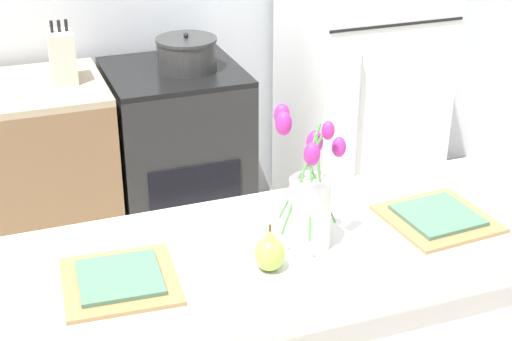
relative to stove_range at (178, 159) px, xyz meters
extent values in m
cube|color=beige|center=(-0.10, -1.60, 0.43)|extent=(1.80, 0.66, 0.03)
cube|color=black|center=(0.00, 0.00, -0.01)|extent=(0.60, 0.60, 0.87)
cube|color=black|center=(0.00, 0.00, 0.44)|extent=(0.60, 0.60, 0.02)
cube|color=black|center=(0.00, -0.30, -0.04)|extent=(0.42, 0.01, 0.29)
cube|color=white|center=(0.95, 0.00, 0.43)|extent=(0.68, 0.64, 1.76)
cube|color=black|center=(0.95, -0.32, 0.64)|extent=(0.67, 0.01, 0.01)
cylinder|color=#B2B5B7|center=(0.76, -0.34, 0.15)|extent=(0.02, 0.02, 0.77)
cylinder|color=silver|center=(-0.04, -1.61, 0.55)|extent=(0.11, 0.11, 0.20)
cylinder|color=#569E4C|center=(-0.01, -1.61, 0.61)|extent=(0.10, 0.01, 0.21)
ellipsoid|color=#B22889|center=(0.03, -1.61, 0.74)|extent=(0.04, 0.04, 0.06)
cylinder|color=#569E4C|center=(-0.04, -1.60, 0.61)|extent=(0.03, 0.04, 0.23)
ellipsoid|color=#B22889|center=(-0.02, -1.59, 0.75)|extent=(0.04, 0.04, 0.06)
cylinder|color=#569E4C|center=(-0.06, -1.59, 0.66)|extent=(0.09, 0.10, 0.29)
ellipsoid|color=#B22889|center=(-0.10, -1.54, 0.82)|extent=(0.04, 0.04, 0.06)
cylinder|color=#569E4C|center=(-0.07, -1.62, 0.66)|extent=(0.11, 0.02, 0.30)
ellipsoid|color=#B22889|center=(-0.13, -1.62, 0.83)|extent=(0.04, 0.04, 0.06)
cylinder|color=#569E4C|center=(-0.05, -1.64, 0.63)|extent=(0.05, 0.11, 0.24)
ellipsoid|color=#B22889|center=(-0.08, -1.69, 0.77)|extent=(0.04, 0.04, 0.06)
cylinder|color=#569E4C|center=(-0.03, -1.63, 0.65)|extent=(0.03, 0.03, 0.29)
ellipsoid|color=#B22889|center=(-0.02, -1.65, 0.80)|extent=(0.03, 0.03, 0.05)
ellipsoid|color=#9EBC47|center=(-0.19, -1.68, 0.50)|extent=(0.08, 0.08, 0.09)
cone|color=#9EBC47|center=(-0.19, -1.68, 0.55)|extent=(0.04, 0.04, 0.04)
cylinder|color=brown|center=(-0.19, -1.68, 0.58)|extent=(0.01, 0.01, 0.02)
cube|color=olive|center=(-0.57, -1.61, 0.46)|extent=(0.31, 0.31, 0.01)
cube|color=#477056|center=(-0.57, -1.61, 0.47)|extent=(0.22, 0.22, 0.01)
cube|color=olive|center=(0.37, -1.61, 0.46)|extent=(0.31, 0.31, 0.01)
cube|color=#477056|center=(0.37, -1.61, 0.47)|extent=(0.22, 0.22, 0.01)
cylinder|color=#2D2D2D|center=(0.06, -0.03, 0.51)|extent=(0.27, 0.27, 0.13)
cylinder|color=#2D2D2D|center=(0.06, -0.03, 0.59)|extent=(0.27, 0.27, 0.01)
sphere|color=black|center=(0.06, -0.03, 0.61)|extent=(0.02, 0.02, 0.02)
cube|color=beige|center=(-0.48, 0.00, 0.56)|extent=(0.10, 0.14, 0.22)
cylinder|color=black|center=(-0.51, 0.00, 0.69)|extent=(0.01, 0.01, 0.05)
cylinder|color=black|center=(-0.48, 0.00, 0.69)|extent=(0.01, 0.01, 0.05)
cylinder|color=black|center=(-0.45, 0.00, 0.69)|extent=(0.01, 0.01, 0.05)
camera|label=1|loc=(-0.82, -3.30, 1.58)|focal=55.00mm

